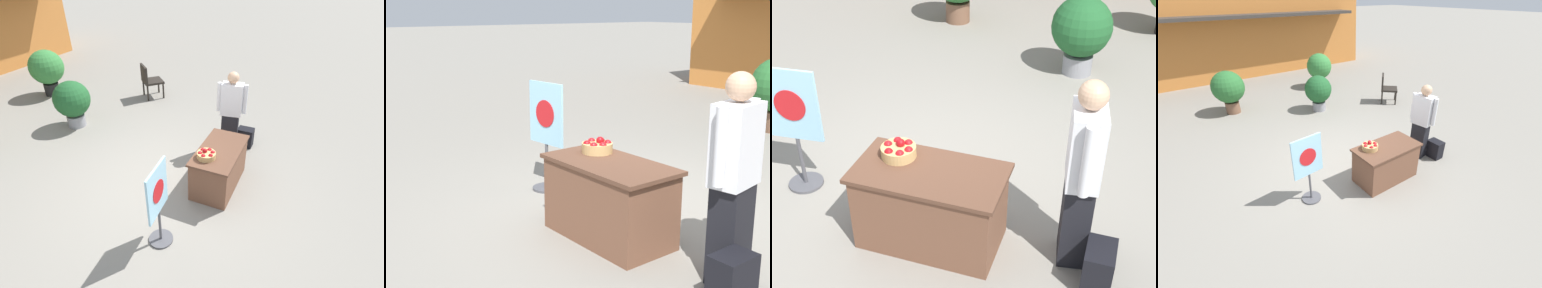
# 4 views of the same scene
# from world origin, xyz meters

# --- Properties ---
(ground_plane) EXTENTS (120.00, 120.00, 0.00)m
(ground_plane) POSITION_xyz_m (0.00, 0.00, 0.00)
(ground_plane) COLOR gray
(display_table) EXTENTS (1.32, 0.71, 0.77)m
(display_table) POSITION_xyz_m (0.39, -0.88, 0.39)
(display_table) COLOR brown
(display_table) RESTS_ON ground_plane
(apple_basket) EXTENTS (0.31, 0.31, 0.16)m
(apple_basket) POSITION_xyz_m (0.06, -0.76, 0.83)
(apple_basket) COLOR tan
(apple_basket) RESTS_ON display_table
(person_visitor) EXTENTS (0.32, 0.60, 1.73)m
(person_visitor) POSITION_xyz_m (1.64, -0.68, 0.89)
(person_visitor) COLOR black
(person_visitor) RESTS_ON ground_plane
(backpack) EXTENTS (0.24, 0.34, 0.42)m
(backpack) POSITION_xyz_m (1.90, -0.97, 0.21)
(backpack) COLOR black
(backpack) RESTS_ON ground_plane
(poster_board) EXTENTS (0.59, 0.36, 1.33)m
(poster_board) POSITION_xyz_m (-1.17, -0.54, 0.73)
(poster_board) COLOR #4C4C51
(poster_board) RESTS_ON ground_plane
(potted_plant_near_left) EXTENTS (0.86, 0.86, 1.14)m
(potted_plant_near_left) POSITION_xyz_m (1.12, 3.10, 0.67)
(potted_plant_near_left) COLOR gray
(potted_plant_near_left) RESTS_ON ground_plane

